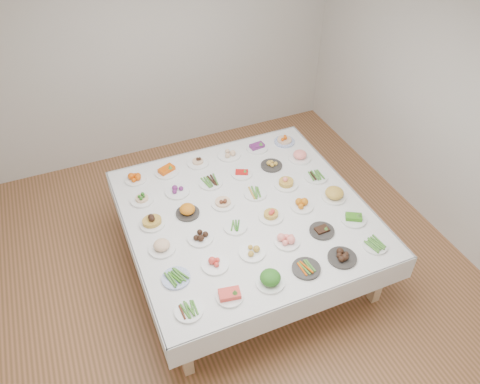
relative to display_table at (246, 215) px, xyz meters
name	(u,v)px	position (x,y,z in m)	size (l,w,h in m)	color
room_envelope	(224,125)	(-0.22, -0.02, 1.14)	(5.02, 5.02, 2.81)	#A16643
display_table	(246,215)	(0.00, 0.00, 0.00)	(2.36, 2.36, 0.75)	white
dish_0	(189,310)	(-0.91, -0.91, 0.09)	(0.23, 0.23, 0.05)	white
dish_1	(230,294)	(-0.55, -0.91, 0.11)	(0.23, 0.23, 0.11)	white
dish_2	(270,278)	(-0.17, -0.91, 0.13)	(0.25, 0.25, 0.14)	white
dish_3	(306,268)	(0.18, -0.90, 0.09)	(0.25, 0.25, 0.06)	#2F2D2A
dish_4	(342,256)	(0.54, -0.92, 0.11)	(0.26, 0.26, 0.10)	#2F2D2A
dish_5	(375,245)	(0.90, -0.91, 0.09)	(0.23, 0.23, 0.06)	white
dish_6	(176,277)	(-0.90, -0.55, 0.09)	(0.25, 0.25, 0.06)	#4C66B2
dish_7	(215,262)	(-0.54, -0.55, 0.11)	(0.24, 0.24, 0.10)	white
dish_8	(252,251)	(-0.18, -0.54, 0.10)	(0.24, 0.24, 0.09)	white
dish_9	(287,239)	(0.18, -0.55, 0.11)	(0.24, 0.24, 0.11)	white
dish_10	(322,229)	(0.55, -0.56, 0.10)	(0.24, 0.24, 0.09)	#2F2D2A
dish_11	(354,217)	(0.92, -0.54, 0.11)	(0.25, 0.25, 0.11)	white
dish_12	(162,245)	(-0.92, -0.17, 0.12)	(0.25, 0.25, 0.13)	white
dish_13	(200,236)	(-0.55, -0.19, 0.11)	(0.24, 0.24, 0.10)	white
dish_14	(235,226)	(-0.19, -0.18, 0.08)	(0.23, 0.23, 0.05)	white
dish_15	(271,213)	(0.19, -0.19, 0.12)	(0.24, 0.24, 0.13)	white
dish_16	(302,204)	(0.54, -0.18, 0.11)	(0.23, 0.23, 0.11)	white
dish_17	(334,193)	(0.91, -0.18, 0.13)	(0.25, 0.25, 0.15)	white
dish_18	(152,219)	(-0.92, 0.18, 0.13)	(0.25, 0.25, 0.15)	white
dish_19	(187,210)	(-0.55, 0.18, 0.12)	(0.23, 0.23, 0.13)	#2F2D2A
dish_20	(223,200)	(-0.18, 0.18, 0.12)	(0.23, 0.23, 0.13)	white
dish_21	(255,193)	(0.19, 0.19, 0.09)	(0.24, 0.23, 0.06)	white
dish_22	(286,181)	(0.55, 0.19, 0.12)	(0.25, 0.25, 0.13)	white
dish_23	(316,176)	(0.91, 0.18, 0.09)	(0.25, 0.25, 0.06)	white
dish_24	(142,198)	(-0.92, 0.55, 0.11)	(0.23, 0.23, 0.11)	white
dish_25	(177,189)	(-0.55, 0.54, 0.11)	(0.25, 0.25, 0.10)	white
dish_26	(211,181)	(-0.18, 0.54, 0.09)	(0.26, 0.26, 0.06)	white
dish_27	(242,172)	(0.19, 0.55, 0.09)	(0.23, 0.23, 0.09)	white
dish_28	(272,164)	(0.56, 0.55, 0.10)	(0.24, 0.24, 0.09)	#2F2D2A
dish_29	(300,154)	(0.91, 0.55, 0.13)	(0.25, 0.25, 0.14)	white
dish_30	(135,177)	(-0.90, 0.91, 0.11)	(0.23, 0.23, 0.10)	white
dish_31	(166,169)	(-0.56, 0.91, 0.11)	(0.26, 0.26, 0.12)	white
dish_32	(198,160)	(-0.19, 0.92, 0.12)	(0.24, 0.24, 0.12)	white
dish_33	(229,152)	(0.19, 0.92, 0.12)	(0.26, 0.26, 0.12)	white
dish_34	(257,146)	(0.55, 0.92, 0.11)	(0.25, 0.25, 0.11)	white
dish_35	(285,138)	(0.90, 0.91, 0.13)	(0.25, 0.25, 0.14)	#4C66B2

